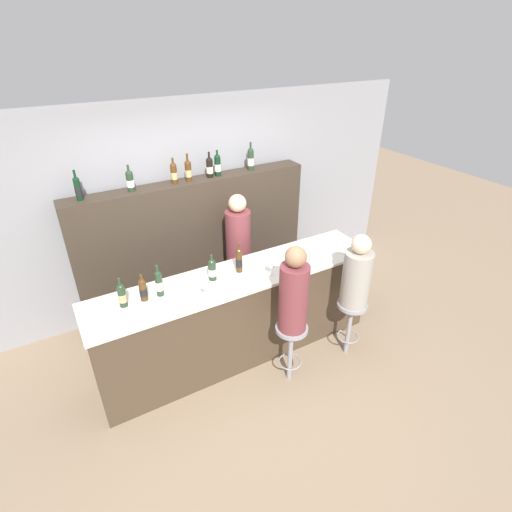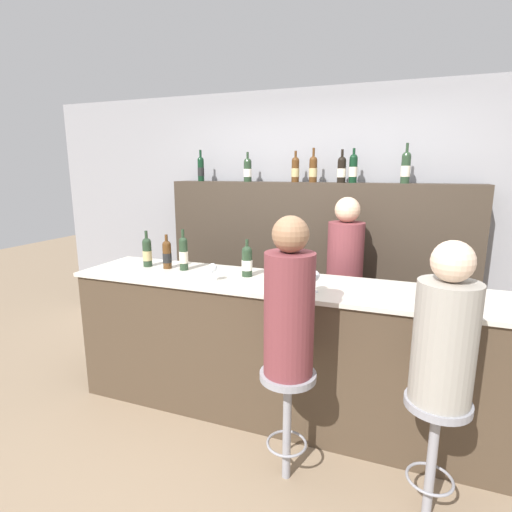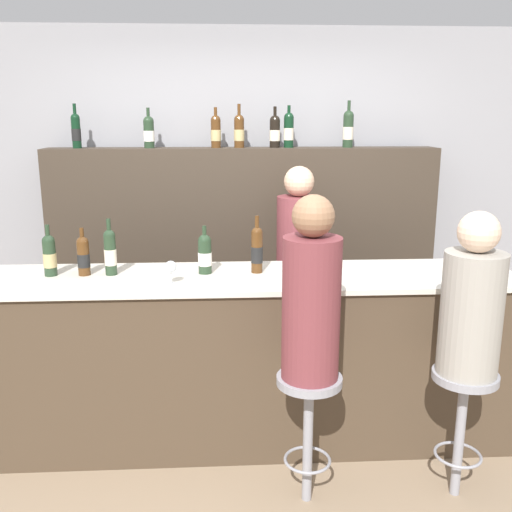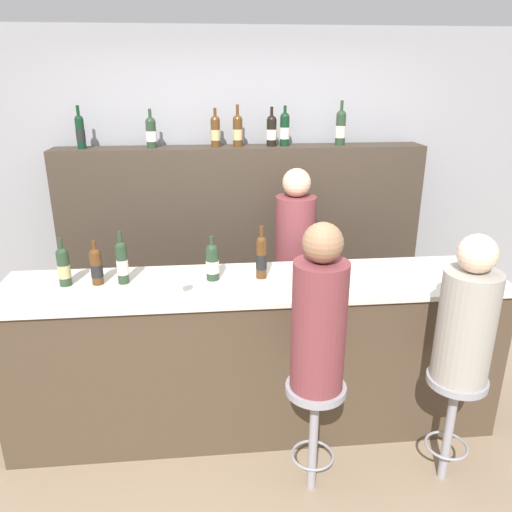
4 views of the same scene
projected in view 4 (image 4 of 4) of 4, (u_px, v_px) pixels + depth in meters
The scene contains 23 objects.
ground_plane at pixel (260, 452), 3.14m from camera, with size 16.00×16.00×0.00m, color #8C755B.
wall_back at pixel (240, 191), 4.27m from camera, with size 6.40×0.05×2.60m.
bar_counter at pixel (255, 355), 3.25m from camera, with size 3.12×0.65×1.04m.
back_bar_cabinet at pixel (242, 249), 4.21m from camera, with size 2.93×0.28×1.71m.
wine_bottle_counter_0 at pixel (64, 266), 2.98m from camera, with size 0.07×0.07×0.30m.
wine_bottle_counter_1 at pixel (96, 266), 3.00m from camera, with size 0.07×0.07×0.28m.
wine_bottle_counter_2 at pixel (122, 262), 3.01m from camera, with size 0.07×0.07×0.33m.
wine_bottle_counter_3 at pixel (212, 262), 3.07m from camera, with size 0.08×0.08×0.28m.
wine_bottle_counter_4 at pixel (261, 257), 3.09m from camera, with size 0.07×0.07×0.34m.
wine_bottle_backbar_0 at pixel (80, 131), 3.76m from camera, with size 0.07×0.07×0.32m.
wine_bottle_backbar_1 at pixel (151, 132), 3.81m from camera, with size 0.08×0.08×0.29m.
wine_bottle_backbar_2 at pixel (215, 131), 3.86m from camera, with size 0.07×0.07×0.29m.
wine_bottle_backbar_3 at pixel (238, 130), 3.87m from camera, with size 0.08×0.08×0.32m.
wine_bottle_backbar_4 at pixel (272, 130), 3.90m from camera, with size 0.08×0.08×0.30m.
wine_bottle_backbar_5 at pixel (285, 129), 3.91m from camera, with size 0.08×0.08×0.31m.
wine_bottle_backbar_6 at pixel (341, 127), 3.94m from camera, with size 0.08×0.08×0.34m.
wine_glass_0 at pixel (182, 280), 2.86m from camera, with size 0.07×0.07×0.13m.
wine_glass_1 at pixel (308, 273), 2.92m from camera, with size 0.07×0.07×0.15m.
bar_stool_left at pixel (315, 411), 2.70m from camera, with size 0.33×0.33×0.69m.
guest_seated_left at pixel (319, 317), 2.50m from camera, with size 0.28×0.28×0.90m.
bar_stool_right at pixel (453, 402), 2.77m from camera, with size 0.33×0.33×0.69m.
guest_seated_right at pixel (467, 318), 2.59m from camera, with size 0.30×0.30×0.81m.
bartender at pixel (294, 278), 3.87m from camera, with size 0.30×0.30×1.61m.
Camera 4 is at (-0.28, -2.51, 2.25)m, focal length 35.00 mm.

